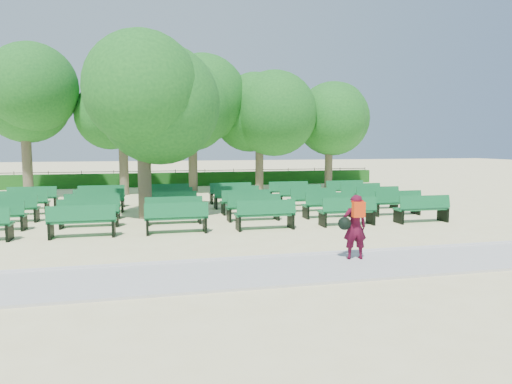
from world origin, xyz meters
TOP-DOWN VIEW (x-y plane):
  - ground at (0.00, 0.00)m, footprint 120.00×120.00m
  - paving at (0.00, -7.40)m, footprint 30.00×2.20m
  - curb at (0.00, -6.25)m, footprint 30.00×0.12m
  - hedge at (0.00, 14.00)m, footprint 26.00×0.70m
  - fence at (0.00, 14.40)m, footprint 26.00×0.10m
  - tree_line at (0.00, 10.00)m, footprint 21.80×6.80m
  - bench_array at (-0.48, 1.03)m, footprint 2.01×0.72m
  - tree_among at (-2.94, 0.86)m, footprint 4.91×4.91m
  - person at (1.98, -6.93)m, footprint 0.76×0.47m

SIDE VIEW (x-z plane):
  - ground at x=0.00m, z-range 0.00..0.00m
  - fence at x=0.00m, z-range -0.51..0.51m
  - tree_line at x=0.00m, z-range -3.52..3.52m
  - paving at x=0.00m, z-range 0.00..0.06m
  - curb at x=0.00m, z-range 0.00..0.10m
  - bench_array at x=-0.48m, z-range -0.52..0.73m
  - hedge at x=0.00m, z-range 0.00..0.90m
  - person at x=1.98m, z-range 0.09..1.65m
  - tree_among at x=-2.94m, z-range 1.05..7.60m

